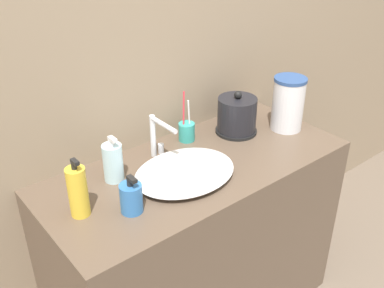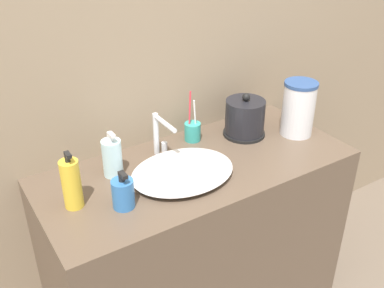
{
  "view_description": "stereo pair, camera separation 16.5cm",
  "coord_description": "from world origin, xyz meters",
  "px_view_note": "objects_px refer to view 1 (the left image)",
  "views": [
    {
      "loc": [
        -0.94,
        -0.86,
        1.73
      ],
      "look_at": [
        -0.03,
        0.27,
        0.92
      ],
      "focal_mm": 42.0,
      "sensor_mm": 36.0,
      "label": 1
    },
    {
      "loc": [
        -0.8,
        -0.95,
        1.73
      ],
      "look_at": [
        -0.03,
        0.27,
        0.92
      ],
      "focal_mm": 42.0,
      "sensor_mm": 36.0,
      "label": 2
    }
  ],
  "objects_px": {
    "mouthwash_bottle": "(113,162)",
    "electric_kettle": "(237,117)",
    "faucet": "(157,135)",
    "shampoo_bottle": "(131,198)",
    "toothbrush_cup": "(187,131)",
    "lotion_bottle": "(78,191)",
    "water_pitcher": "(288,104)"
  },
  "relations": [
    {
      "from": "mouthwash_bottle",
      "to": "electric_kettle",
      "type": "bearing_deg",
      "value": -0.78
    },
    {
      "from": "faucet",
      "to": "shampoo_bottle",
      "type": "bearing_deg",
      "value": -139.46
    },
    {
      "from": "faucet",
      "to": "toothbrush_cup",
      "type": "height_order",
      "value": "toothbrush_cup"
    },
    {
      "from": "toothbrush_cup",
      "to": "shampoo_bottle",
      "type": "xyz_separation_m",
      "value": [
        -0.44,
        -0.27,
        0.01
      ]
    },
    {
      "from": "toothbrush_cup",
      "to": "shampoo_bottle",
      "type": "distance_m",
      "value": 0.51
    },
    {
      "from": "lotion_bottle",
      "to": "water_pitcher",
      "type": "bearing_deg",
      "value": -0.7
    },
    {
      "from": "faucet",
      "to": "shampoo_bottle",
      "type": "relative_size",
      "value": 1.28
    },
    {
      "from": "toothbrush_cup",
      "to": "mouthwash_bottle",
      "type": "bearing_deg",
      "value": -169.89
    },
    {
      "from": "shampoo_bottle",
      "to": "water_pitcher",
      "type": "bearing_deg",
      "value": 5.31
    },
    {
      "from": "electric_kettle",
      "to": "water_pitcher",
      "type": "relative_size",
      "value": 0.81
    },
    {
      "from": "lotion_bottle",
      "to": "shampoo_bottle",
      "type": "height_order",
      "value": "lotion_bottle"
    },
    {
      "from": "toothbrush_cup",
      "to": "mouthwash_bottle",
      "type": "distance_m",
      "value": 0.4
    },
    {
      "from": "electric_kettle",
      "to": "mouthwash_bottle",
      "type": "relative_size",
      "value": 1.08
    },
    {
      "from": "water_pitcher",
      "to": "mouthwash_bottle",
      "type": "bearing_deg",
      "value": 171.54
    },
    {
      "from": "mouthwash_bottle",
      "to": "water_pitcher",
      "type": "xyz_separation_m",
      "value": [
        0.8,
        -0.12,
        0.04
      ]
    },
    {
      "from": "faucet",
      "to": "mouthwash_bottle",
      "type": "relative_size",
      "value": 0.99
    },
    {
      "from": "shampoo_bottle",
      "to": "electric_kettle",
      "type": "bearing_deg",
      "value": 16.18
    },
    {
      "from": "lotion_bottle",
      "to": "shampoo_bottle",
      "type": "relative_size",
      "value": 1.52
    },
    {
      "from": "lotion_bottle",
      "to": "shampoo_bottle",
      "type": "xyz_separation_m",
      "value": [
        0.14,
        -0.09,
        -0.04
      ]
    },
    {
      "from": "lotion_bottle",
      "to": "water_pitcher",
      "type": "relative_size",
      "value": 0.89
    },
    {
      "from": "electric_kettle",
      "to": "shampoo_bottle",
      "type": "distance_m",
      "value": 0.68
    },
    {
      "from": "lotion_bottle",
      "to": "faucet",
      "type": "bearing_deg",
      "value": 18.49
    },
    {
      "from": "water_pitcher",
      "to": "lotion_bottle",
      "type": "bearing_deg",
      "value": 179.3
    },
    {
      "from": "electric_kettle",
      "to": "toothbrush_cup",
      "type": "relative_size",
      "value": 0.89
    },
    {
      "from": "faucet",
      "to": "toothbrush_cup",
      "type": "bearing_deg",
      "value": 13.44
    },
    {
      "from": "lotion_bottle",
      "to": "water_pitcher",
      "type": "distance_m",
      "value": 0.99
    },
    {
      "from": "toothbrush_cup",
      "to": "lotion_bottle",
      "type": "bearing_deg",
      "value": -163.03
    },
    {
      "from": "toothbrush_cup",
      "to": "lotion_bottle",
      "type": "distance_m",
      "value": 0.6
    },
    {
      "from": "lotion_bottle",
      "to": "electric_kettle",
      "type": "bearing_deg",
      "value": 7.1
    },
    {
      "from": "electric_kettle",
      "to": "faucet",
      "type": "bearing_deg",
      "value": 174.78
    },
    {
      "from": "faucet",
      "to": "lotion_bottle",
      "type": "distance_m",
      "value": 0.42
    },
    {
      "from": "faucet",
      "to": "water_pitcher",
      "type": "distance_m",
      "value": 0.6
    }
  ]
}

